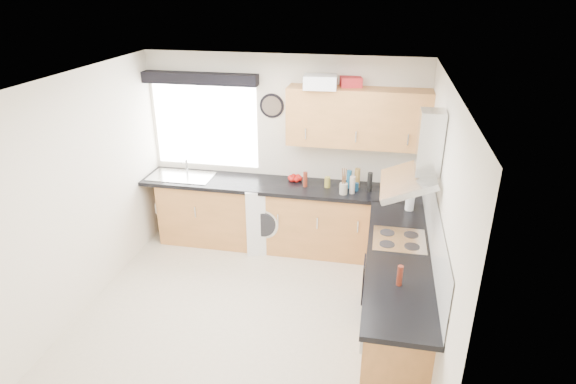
% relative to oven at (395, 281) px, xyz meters
% --- Properties ---
extents(ground_plane, '(3.60, 3.60, 0.00)m').
position_rel_oven_xyz_m(ground_plane, '(-1.50, -0.30, -0.42)').
color(ground_plane, beige).
extents(ceiling, '(3.60, 3.60, 0.02)m').
position_rel_oven_xyz_m(ceiling, '(-1.50, -0.30, 2.08)').
color(ceiling, white).
rests_on(ceiling, wall_back).
extents(wall_back, '(3.60, 0.02, 2.50)m').
position_rel_oven_xyz_m(wall_back, '(-1.50, 1.50, 0.82)').
color(wall_back, silver).
rests_on(wall_back, ground_plane).
extents(wall_front, '(3.60, 0.02, 2.50)m').
position_rel_oven_xyz_m(wall_front, '(-1.50, -2.10, 0.82)').
color(wall_front, silver).
rests_on(wall_front, ground_plane).
extents(wall_left, '(0.02, 3.60, 2.50)m').
position_rel_oven_xyz_m(wall_left, '(-3.30, -0.30, 0.82)').
color(wall_left, silver).
rests_on(wall_left, ground_plane).
extents(wall_right, '(0.02, 3.60, 2.50)m').
position_rel_oven_xyz_m(wall_right, '(0.30, -0.30, 0.82)').
color(wall_right, silver).
rests_on(wall_right, ground_plane).
extents(window, '(1.40, 0.02, 1.10)m').
position_rel_oven_xyz_m(window, '(-2.55, 1.49, 1.12)').
color(window, silver).
rests_on(window, wall_back).
extents(window_blind, '(1.50, 0.18, 0.14)m').
position_rel_oven_xyz_m(window_blind, '(-2.55, 1.40, 1.76)').
color(window_blind, black).
rests_on(window_blind, wall_back).
extents(splashback, '(0.01, 3.00, 0.54)m').
position_rel_oven_xyz_m(splashback, '(0.29, 0.00, 0.75)').
color(splashback, white).
rests_on(splashback, wall_right).
extents(base_cab_back, '(3.00, 0.58, 0.86)m').
position_rel_oven_xyz_m(base_cab_back, '(-1.60, 1.21, 0.01)').
color(base_cab_back, '#A76C36').
rests_on(base_cab_back, ground_plane).
extents(base_cab_corner, '(0.60, 0.60, 0.86)m').
position_rel_oven_xyz_m(base_cab_corner, '(0.00, 1.20, 0.01)').
color(base_cab_corner, '#A76C36').
rests_on(base_cab_corner, ground_plane).
extents(base_cab_right, '(0.58, 2.10, 0.86)m').
position_rel_oven_xyz_m(base_cab_right, '(0.01, -0.15, 0.01)').
color(base_cab_right, '#A76C36').
rests_on(base_cab_right, ground_plane).
extents(worktop_back, '(3.60, 0.62, 0.05)m').
position_rel_oven_xyz_m(worktop_back, '(-1.50, 1.20, 0.46)').
color(worktop_back, black).
rests_on(worktop_back, base_cab_back).
extents(worktop_right, '(0.62, 2.42, 0.05)m').
position_rel_oven_xyz_m(worktop_right, '(0.00, -0.30, 0.46)').
color(worktop_right, black).
rests_on(worktop_right, base_cab_right).
extents(sink, '(0.84, 0.46, 0.10)m').
position_rel_oven_xyz_m(sink, '(-2.83, 1.20, 0.52)').
color(sink, '#BBBDBF').
rests_on(sink, worktop_back).
extents(oven, '(0.56, 0.58, 0.85)m').
position_rel_oven_xyz_m(oven, '(0.00, 0.00, 0.00)').
color(oven, black).
rests_on(oven, ground_plane).
extents(hob_plate, '(0.52, 0.52, 0.01)m').
position_rel_oven_xyz_m(hob_plate, '(0.00, 0.00, 0.49)').
color(hob_plate, '#BBBDBF').
rests_on(hob_plate, worktop_right).
extents(extractor_hood, '(0.52, 0.78, 0.66)m').
position_rel_oven_xyz_m(extractor_hood, '(0.10, -0.00, 1.34)').
color(extractor_hood, '#BBBDBF').
rests_on(extractor_hood, wall_right).
extents(upper_cabinets, '(1.70, 0.35, 0.70)m').
position_rel_oven_xyz_m(upper_cabinets, '(-0.55, 1.32, 1.38)').
color(upper_cabinets, '#A76C36').
rests_on(upper_cabinets, wall_back).
extents(washing_machine, '(0.77, 0.76, 0.90)m').
position_rel_oven_xyz_m(washing_machine, '(-1.65, 1.22, 0.03)').
color(washing_machine, silver).
rests_on(washing_machine, ground_plane).
extents(wall_clock, '(0.31, 0.04, 0.31)m').
position_rel_oven_xyz_m(wall_clock, '(-1.65, 1.48, 1.43)').
color(wall_clock, black).
rests_on(wall_clock, wall_back).
extents(casserole, '(0.40, 0.30, 0.16)m').
position_rel_oven_xyz_m(casserole, '(-1.00, 1.22, 1.80)').
color(casserole, silver).
rests_on(casserole, upper_cabinets).
extents(storage_box, '(0.28, 0.25, 0.11)m').
position_rel_oven_xyz_m(storage_box, '(-0.66, 1.42, 1.78)').
color(storage_box, red).
rests_on(storage_box, upper_cabinets).
extents(utensil_pot, '(0.12, 0.12, 0.14)m').
position_rel_oven_xyz_m(utensil_pot, '(-0.66, 1.05, 0.55)').
color(utensil_pot, '#9D9585').
rests_on(utensil_pot, worktop_back).
extents(kitchen_roll, '(0.10, 0.10, 0.22)m').
position_rel_oven_xyz_m(kitchen_roll, '(0.12, 0.75, 0.59)').
color(kitchen_roll, silver).
rests_on(kitchen_roll, worktop_right).
extents(tomato_cluster, '(0.20, 0.20, 0.07)m').
position_rel_oven_xyz_m(tomato_cluster, '(-1.31, 1.35, 0.52)').
color(tomato_cluster, '#A80F0B').
rests_on(tomato_cluster, worktop_back).
extents(jar_0, '(0.07, 0.07, 0.25)m').
position_rel_oven_xyz_m(jar_0, '(-0.51, 1.29, 0.61)').
color(jar_0, '#A57B39').
rests_on(jar_0, worktop_back).
extents(jar_1, '(0.05, 0.05, 0.19)m').
position_rel_oven_xyz_m(jar_1, '(-1.15, 1.19, 0.58)').
color(jar_1, maroon).
rests_on(jar_1, worktop_back).
extents(jar_2, '(0.07, 0.07, 0.22)m').
position_rel_oven_xyz_m(jar_2, '(-0.56, 1.09, 0.59)').
color(jar_2, '#AEA094').
rests_on(jar_2, worktop_back).
extents(jar_3, '(0.06, 0.06, 0.10)m').
position_rel_oven_xyz_m(jar_3, '(-0.51, 1.18, 0.54)').
color(jar_3, navy).
rests_on(jar_3, worktop_back).
extents(jar_4, '(0.07, 0.07, 0.14)m').
position_rel_oven_xyz_m(jar_4, '(-0.88, 1.22, 0.55)').
color(jar_4, olive).
rests_on(jar_4, worktop_back).
extents(jar_5, '(0.06, 0.06, 0.23)m').
position_rel_oven_xyz_m(jar_5, '(-0.61, 1.25, 0.60)').
color(jar_5, '#1A567D').
rests_on(jar_5, worktop_back).
extents(jar_6, '(0.06, 0.06, 0.25)m').
position_rel_oven_xyz_m(jar_6, '(-0.35, 1.19, 0.61)').
color(jar_6, black).
rests_on(jar_6, worktop_back).
extents(bottle_0, '(0.05, 0.05, 0.19)m').
position_rel_oven_xyz_m(bottle_0, '(-0.01, -0.78, 0.58)').
color(bottle_0, maroon).
rests_on(bottle_0, worktop_right).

